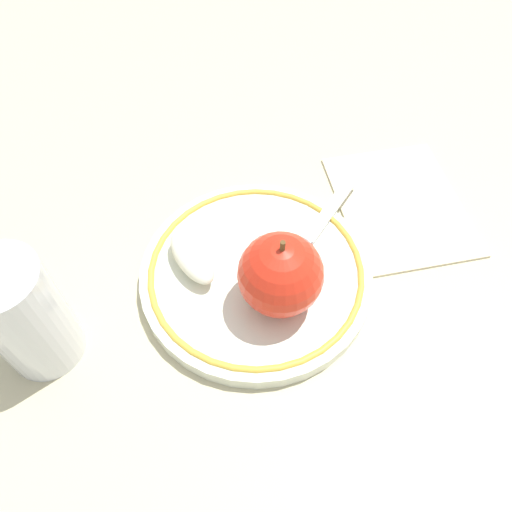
{
  "coord_description": "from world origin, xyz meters",
  "views": [
    {
      "loc": [
        0.26,
        0.07,
        0.4
      ],
      "look_at": [
        0.02,
        0.02,
        0.04
      ],
      "focal_mm": 35.0,
      "sensor_mm": 36.0,
      "label": 1
    }
  ],
  "objects_px": {
    "apple_red_whole": "(281,275)",
    "drinking_glass": "(25,316)",
    "apple_slice_front": "(192,257)",
    "plate": "(256,274)",
    "fork": "(315,230)",
    "napkin_folded": "(400,204)"
  },
  "relations": [
    {
      "from": "napkin_folded",
      "to": "apple_slice_front",
      "type": "bearing_deg",
      "value": -56.81
    },
    {
      "from": "apple_red_whole",
      "to": "apple_slice_front",
      "type": "relative_size",
      "value": 1.24
    },
    {
      "from": "fork",
      "to": "plate",
      "type": "bearing_deg",
      "value": -20.23
    },
    {
      "from": "plate",
      "to": "fork",
      "type": "height_order",
      "value": "fork"
    },
    {
      "from": "apple_red_whole",
      "to": "fork",
      "type": "distance_m",
      "value": 0.09
    },
    {
      "from": "fork",
      "to": "napkin_folded",
      "type": "distance_m",
      "value": 0.11
    },
    {
      "from": "apple_slice_front",
      "to": "napkin_folded",
      "type": "relative_size",
      "value": 0.41
    },
    {
      "from": "apple_slice_front",
      "to": "drinking_glass",
      "type": "xyz_separation_m",
      "value": [
        0.1,
        -0.1,
        0.03
      ]
    },
    {
      "from": "apple_red_whole",
      "to": "plate",
      "type": "bearing_deg",
      "value": -134.72
    },
    {
      "from": "apple_red_whole",
      "to": "apple_slice_front",
      "type": "distance_m",
      "value": 0.09
    },
    {
      "from": "drinking_glass",
      "to": "fork",
      "type": "bearing_deg",
      "value": 126.47
    },
    {
      "from": "fork",
      "to": "apple_slice_front",
      "type": "bearing_deg",
      "value": -39.31
    },
    {
      "from": "apple_red_whole",
      "to": "fork",
      "type": "xyz_separation_m",
      "value": [
        -0.08,
        0.02,
        -0.03
      ]
    },
    {
      "from": "drinking_glass",
      "to": "napkin_folded",
      "type": "xyz_separation_m",
      "value": [
        -0.22,
        0.29,
        -0.05
      ]
    },
    {
      "from": "apple_slice_front",
      "to": "drinking_glass",
      "type": "distance_m",
      "value": 0.14
    },
    {
      "from": "fork",
      "to": "napkin_folded",
      "type": "height_order",
      "value": "fork"
    },
    {
      "from": "fork",
      "to": "napkin_folded",
      "type": "relative_size",
      "value": 1.12
    },
    {
      "from": "plate",
      "to": "apple_slice_front",
      "type": "distance_m",
      "value": 0.06
    },
    {
      "from": "plate",
      "to": "drinking_glass",
      "type": "relative_size",
      "value": 1.87
    },
    {
      "from": "apple_red_whole",
      "to": "drinking_glass",
      "type": "relative_size",
      "value": 0.71
    },
    {
      "from": "apple_red_whole",
      "to": "fork",
      "type": "relative_size",
      "value": 0.45
    },
    {
      "from": "apple_slice_front",
      "to": "apple_red_whole",
      "type": "bearing_deg",
      "value": 33.45
    }
  ]
}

